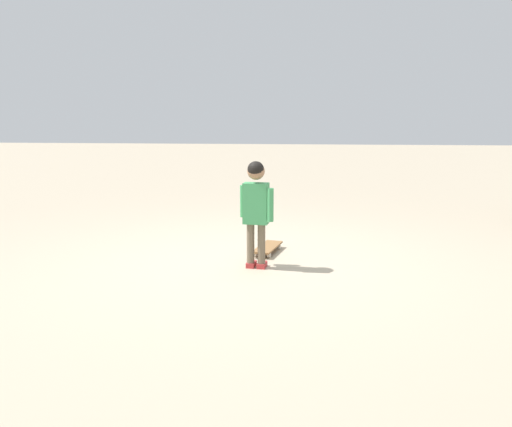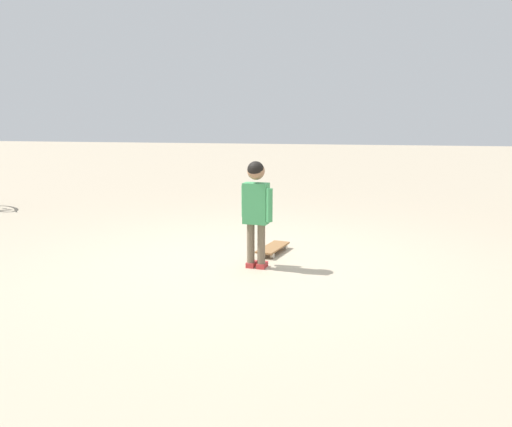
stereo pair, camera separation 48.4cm
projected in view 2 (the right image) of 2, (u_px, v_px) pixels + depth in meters
The scene contains 3 objects.
ground_plane at pixel (249, 262), 5.18m from camera, with size 50.00×50.00×0.00m, color tan.
child_person at pixel (256, 203), 4.87m from camera, with size 0.25×0.35×1.06m.
skateboard at pixel (273, 248), 5.52m from camera, with size 0.59×0.30×0.07m.
Camera 2 is at (-4.87, -1.12, 1.45)m, focal length 35.20 mm.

